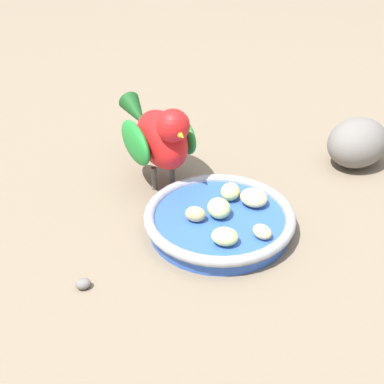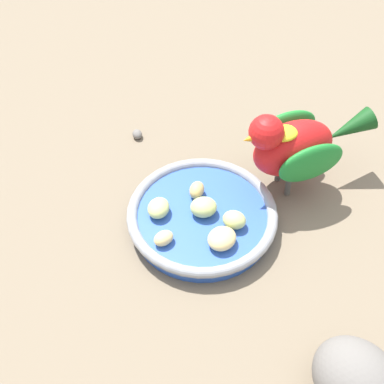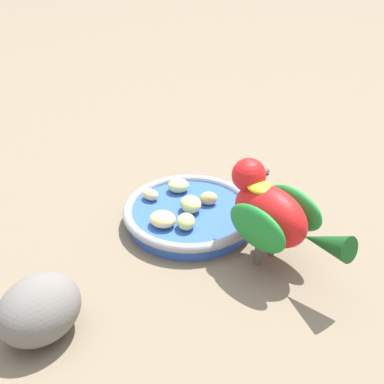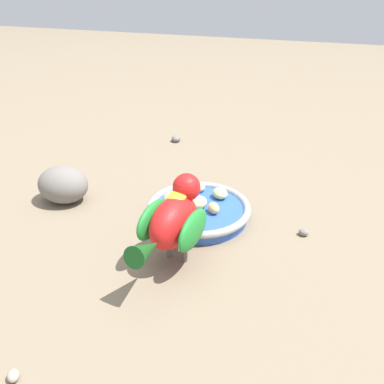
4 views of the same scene
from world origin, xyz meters
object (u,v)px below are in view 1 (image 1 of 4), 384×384
(apple_piece_0, at_px, (232,193))
(apple_piece_4, at_px, (262,232))
(feeding_bowl, at_px, (219,221))
(pebble_2, at_px, (83,284))
(apple_piece_2, at_px, (254,198))
(apple_piece_5, at_px, (225,237))
(rock_large, at_px, (357,143))
(parrot, at_px, (159,136))
(apple_piece_3, at_px, (221,207))
(apple_piece_1, at_px, (195,214))
(pebble_0, at_px, (133,101))

(apple_piece_0, relative_size, apple_piece_4, 1.15)
(feeding_bowl, distance_m, apple_piece_0, 0.05)
(pebble_2, bearing_deg, apple_piece_4, -17.16)
(feeding_bowl, relative_size, apple_piece_0, 6.53)
(apple_piece_2, bearing_deg, apple_piece_0, 122.90)
(apple_piece_5, relative_size, pebble_2, 1.85)
(rock_large, xyz_separation_m, pebble_2, (-0.46, -0.02, -0.03))
(feeding_bowl, distance_m, apple_piece_4, 0.07)
(parrot, bearing_deg, apple_piece_3, 9.79)
(feeding_bowl, xyz_separation_m, apple_piece_3, (0.00, 0.00, 0.02))
(feeding_bowl, height_order, apple_piece_0, apple_piece_0)
(apple_piece_5, distance_m, parrot, 0.19)
(apple_piece_1, xyz_separation_m, pebble_2, (-0.16, -0.01, -0.03))
(apple_piece_0, distance_m, apple_piece_3, 0.04)
(rock_large, height_order, pebble_2, rock_large)
(apple_piece_1, height_order, parrot, parrot)
(apple_piece_2, xyz_separation_m, parrot, (-0.05, 0.14, 0.05))
(feeding_bowl, relative_size, apple_piece_5, 5.96)
(apple_piece_0, bearing_deg, apple_piece_1, -169.60)
(apple_piece_0, xyz_separation_m, pebble_0, (0.07, 0.37, -0.03))
(apple_piece_2, bearing_deg, rock_large, 5.68)
(pebble_0, bearing_deg, apple_piece_3, -104.02)
(apple_piece_3, bearing_deg, rock_large, 3.50)
(apple_piece_5, height_order, pebble_0, apple_piece_5)
(apple_piece_3, relative_size, apple_piece_5, 1.05)
(feeding_bowl, distance_m, pebble_2, 0.19)
(parrot, bearing_deg, pebble_2, -46.19)
(apple_piece_1, xyz_separation_m, apple_piece_2, (0.08, -0.01, 0.00))
(apple_piece_4, height_order, parrot, parrot)
(apple_piece_0, relative_size, apple_piece_2, 0.80)
(feeding_bowl, relative_size, rock_large, 1.94)
(parrot, xyz_separation_m, rock_large, (0.27, -0.12, -0.04))
(parrot, bearing_deg, apple_piece_0, 25.63)
(rock_large, height_order, pebble_0, rock_large)
(feeding_bowl, xyz_separation_m, apple_piece_5, (-0.03, -0.05, 0.02))
(apple_piece_0, bearing_deg, rock_large, -0.92)
(apple_piece_4, bearing_deg, apple_piece_3, 100.78)
(apple_piece_1, height_order, apple_piece_3, apple_piece_3)
(rock_large, bearing_deg, pebble_2, -177.79)
(pebble_0, bearing_deg, apple_piece_1, -108.87)
(apple_piece_1, distance_m, apple_piece_3, 0.03)
(apple_piece_3, bearing_deg, apple_piece_5, -122.56)
(apple_piece_1, xyz_separation_m, apple_piece_4, (0.05, -0.07, -0.00))
(apple_piece_0, relative_size, pebble_0, 1.66)
(parrot, height_order, pebble_0, parrot)
(apple_piece_3, distance_m, pebble_0, 0.41)
(rock_large, bearing_deg, apple_piece_3, -176.50)
(feeding_bowl, relative_size, apple_piece_1, 7.49)
(apple_piece_3, bearing_deg, apple_piece_2, -6.26)
(apple_piece_3, bearing_deg, pebble_2, -179.56)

